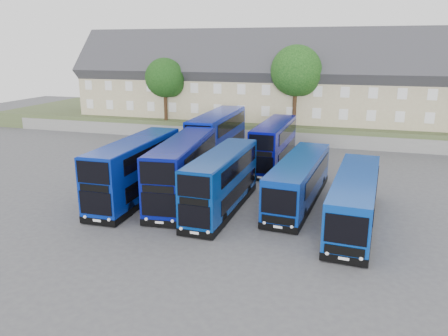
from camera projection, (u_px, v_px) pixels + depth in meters
ground at (207, 219)px, 28.55m from camera, size 120.00×120.00×0.00m
retaining_wall at (274, 138)px, 50.49m from camera, size 70.00×0.40×1.50m
earth_bank at (287, 122)px, 59.65m from camera, size 80.00×20.00×2.00m
terrace_row at (284, 83)px, 54.46m from camera, size 54.00×10.40×11.20m
dd_front_left at (136, 171)px, 31.90m from camera, size 2.67×11.04×4.37m
dd_front_mid at (183, 171)px, 31.77m from camera, size 3.67×11.30×4.41m
dd_front_right at (222, 183)px, 29.68m from camera, size 2.59×10.18×4.02m
dd_rear_left at (218, 138)px, 42.83m from camera, size 2.80×11.75×4.66m
dd_rear_right at (274, 145)px, 40.67m from camera, size 2.65×10.49×4.15m
coach_east_a at (299, 181)px, 31.28m from camera, size 3.41×11.94×3.22m
coach_east_b at (354, 201)px, 27.35m from camera, size 3.23×11.88×3.21m
tree_west at (166, 79)px, 53.66m from camera, size 4.80×4.80×7.65m
tree_mid at (297, 73)px, 49.41m from camera, size 5.76×5.76×9.18m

